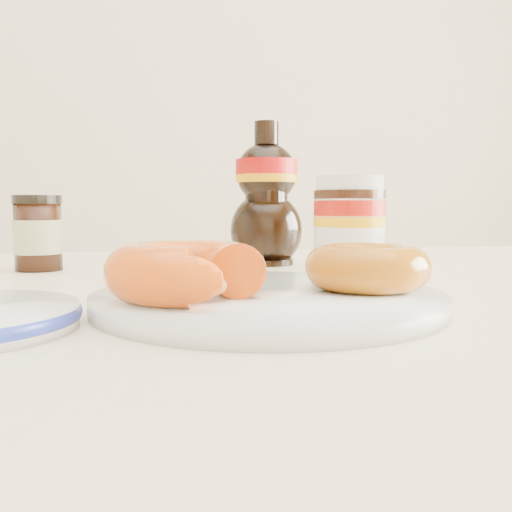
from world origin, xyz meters
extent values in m
cube|color=beige|center=(0.00, 1.75, 1.30)|extent=(3.50, 0.10, 2.60)
cube|color=#FFE9C2|center=(0.00, 0.10, 0.73)|extent=(1.40, 0.90, 0.04)
cylinder|color=white|center=(-0.05, -0.01, 0.76)|extent=(0.26, 0.26, 0.01)
torus|color=white|center=(-0.05, -0.01, 0.76)|extent=(0.26, 0.26, 0.01)
torus|color=#C5470B|center=(-0.12, -0.04, 0.78)|extent=(0.13, 0.13, 0.04)
torus|color=#A7680A|center=(0.02, -0.02, 0.78)|extent=(0.11, 0.11, 0.03)
cylinder|color=white|center=(0.07, 0.16, 0.80)|extent=(0.08, 0.08, 0.09)
cylinder|color=#800B04|center=(0.07, 0.16, 0.82)|extent=(0.08, 0.08, 0.02)
cylinder|color=#D89905|center=(0.07, 0.16, 0.81)|extent=(0.08, 0.08, 0.01)
cylinder|color=black|center=(0.07, 0.16, 0.84)|extent=(0.08, 0.08, 0.01)
cylinder|color=white|center=(0.07, 0.16, 0.85)|extent=(0.07, 0.07, 0.02)
cylinder|color=black|center=(-0.27, 0.28, 0.79)|extent=(0.05, 0.05, 0.08)
cylinder|color=beige|center=(-0.27, 0.28, 0.79)|extent=(0.05, 0.05, 0.04)
cylinder|color=black|center=(-0.27, 0.28, 0.83)|extent=(0.06, 0.06, 0.01)
camera|label=1|loc=(-0.14, -0.42, 0.83)|focal=40.00mm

